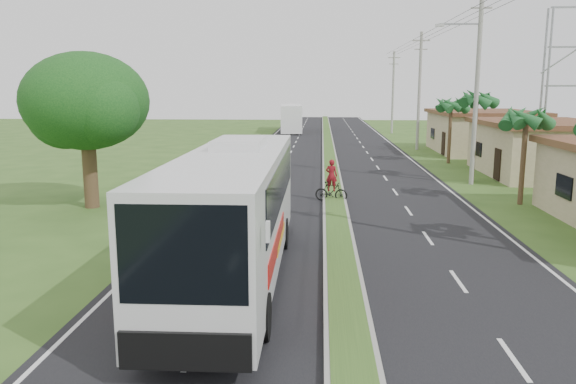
{
  "coord_description": "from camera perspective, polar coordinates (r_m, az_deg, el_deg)",
  "views": [
    {
      "loc": [
        -0.7,
        -16.55,
        5.78
      ],
      "look_at": [
        -1.99,
        4.99,
        1.8
      ],
      "focal_mm": 35.0,
      "sensor_mm": 36.0,
      "label": 1
    }
  ],
  "objects": [
    {
      "name": "coach_bus_main",
      "position": [
        16.98,
        -5.41,
        -1.35
      ],
      "size": [
        2.86,
        13.09,
        4.23
      ],
      "rotation": [
        0.0,
        0.0,
        0.01
      ],
      "color": "silver",
      "rests_on": "ground"
    },
    {
      "name": "lane_edge_left",
      "position": [
        37.49,
        -5.83,
        1.53
      ],
      "size": [
        0.12,
        160.0,
        0.01
      ],
      "primitive_type": "cube",
      "color": "silver",
      "rests_on": "ground"
    },
    {
      "name": "palm_verge_b",
      "position": [
        30.32,
        23.06,
        6.94
      ],
      "size": [
        2.4,
        2.4,
        5.05
      ],
      "color": "#473321",
      "rests_on": "ground"
    },
    {
      "name": "shop_mid",
      "position": [
        41.44,
        24.24,
        4.1
      ],
      "size": [
        7.6,
        10.6,
        3.67
      ],
      "color": "tan",
      "rests_on": "ground"
    },
    {
      "name": "motorcyclist",
      "position": [
        29.14,
        4.42,
        0.56
      ],
      "size": [
        1.76,
        0.81,
        2.2
      ],
      "rotation": [
        0.0,
        0.0,
        -0.21
      ],
      "color": "black",
      "rests_on": "ground"
    },
    {
      "name": "shade_tree",
      "position": [
        28.92,
        -20.04,
        8.34
      ],
      "size": [
        6.3,
        6.0,
        7.54
      ],
      "color": "#473321",
      "rests_on": "ground"
    },
    {
      "name": "median_strip",
      "position": [
        36.99,
        4.47,
        1.59
      ],
      "size": [
        1.2,
        160.0,
        0.18
      ],
      "color": "gray",
      "rests_on": "ground"
    },
    {
      "name": "utility_pole_b",
      "position": [
        35.75,
        18.62,
        10.68
      ],
      "size": [
        3.2,
        0.28,
        12.0
      ],
      "color": "gray",
      "rests_on": "ground"
    },
    {
      "name": "lane_edge_right",
      "position": [
        37.74,
        14.69,
        1.3
      ],
      "size": [
        0.12,
        160.0,
        0.01
      ],
      "primitive_type": "cube",
      "color": "silver",
      "rests_on": "ground"
    },
    {
      "name": "shop_far",
      "position": [
        54.7,
        19.1,
        5.85
      ],
      "size": [
        8.6,
        11.6,
        3.82
      ],
      "color": "tan",
      "rests_on": "ground"
    },
    {
      "name": "palm_verge_d",
      "position": [
        45.67,
        16.25,
        8.5
      ],
      "size": [
        2.4,
        2.4,
        5.25
      ],
      "color": "#473321",
      "rests_on": "ground"
    },
    {
      "name": "road_asphalt",
      "position": [
        37.01,
        4.46,
        1.45
      ],
      "size": [
        14.0,
        160.0,
        0.02
      ],
      "primitive_type": "cube",
      "color": "black",
      "rests_on": "ground"
    },
    {
      "name": "palm_verge_c",
      "position": [
        36.8,
        18.61,
        8.89
      ],
      "size": [
        2.4,
        2.4,
        5.85
      ],
      "color": "#473321",
      "rests_on": "ground"
    },
    {
      "name": "ground",
      "position": [
        17.54,
        5.59,
        -8.84
      ],
      "size": [
        180.0,
        180.0,
        0.0
      ],
      "primitive_type": "plane",
      "color": "#34551F",
      "rests_on": "ground"
    },
    {
      "name": "utility_pole_d",
      "position": [
        75.12,
        10.62,
        10.01
      ],
      "size": [
        1.6,
        0.28,
        10.5
      ],
      "color": "gray",
      "rests_on": "ground"
    },
    {
      "name": "coach_bus_far",
      "position": [
        76.96,
        0.32,
        7.68
      ],
      "size": [
        3.46,
        12.57,
        3.62
      ],
      "rotation": [
        0.0,
        0.0,
        0.06
      ],
      "color": "white",
      "rests_on": "ground"
    },
    {
      "name": "utility_pole_c",
      "position": [
        55.32,
        13.2,
        10.07
      ],
      "size": [
        1.6,
        0.28,
        11.0
      ],
      "color": "gray",
      "rests_on": "ground"
    }
  ]
}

